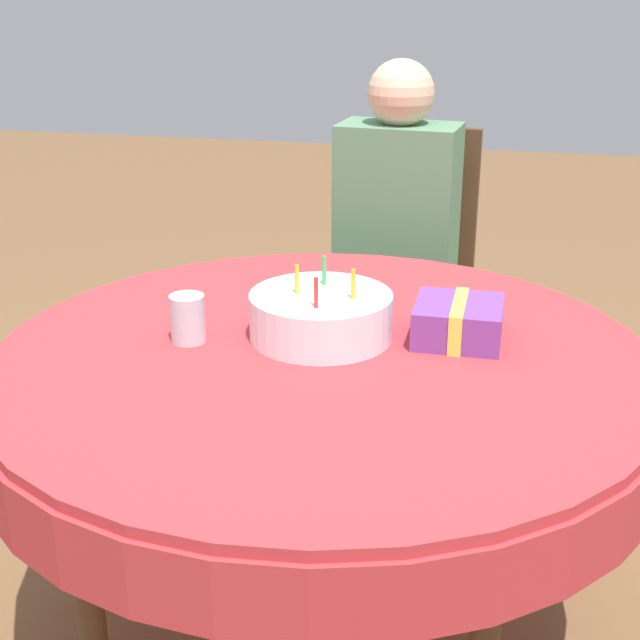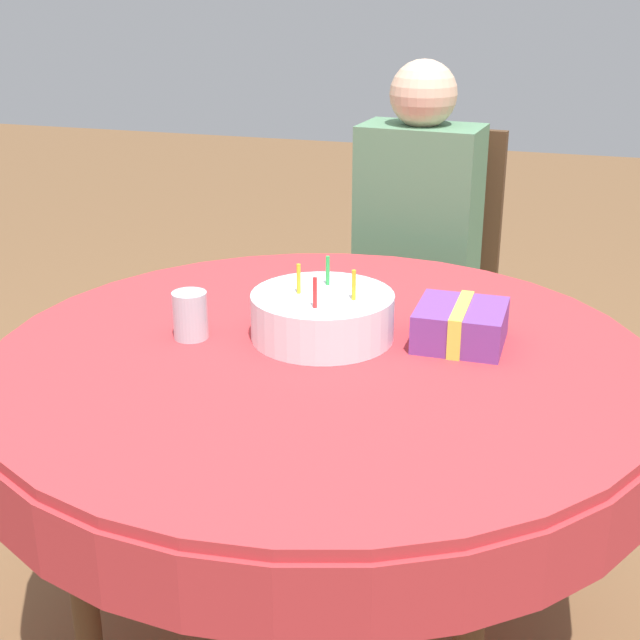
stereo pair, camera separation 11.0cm
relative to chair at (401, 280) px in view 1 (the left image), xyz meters
name	(u,v)px [view 1 (the left image)]	position (x,y,z in m)	size (l,w,h in m)	color
dining_table	(322,389)	(-0.02, -0.99, 0.10)	(1.29, 1.29, 0.70)	#BC3338
chair	(401,280)	(0.00, 0.00, 0.00)	(0.47, 0.47, 0.96)	#4C331E
person	(395,232)	(-0.01, -0.10, 0.18)	(0.35, 0.31, 1.17)	#DBB293
birthday_cake	(321,316)	(-0.04, -0.92, 0.23)	(0.28, 0.28, 0.15)	white
drinking_glass	(188,318)	(-0.28, -1.00, 0.23)	(0.07, 0.07, 0.09)	silver
gift_box	(458,322)	(0.23, -0.87, 0.22)	(0.17, 0.17, 0.08)	#753D99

